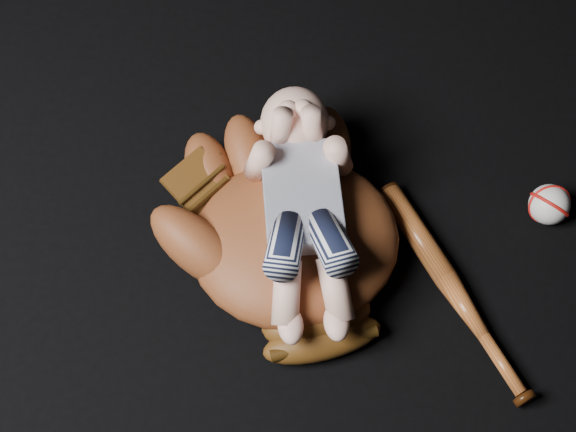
{
  "coord_description": "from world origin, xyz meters",
  "views": [
    {
      "loc": [
        0.01,
        -0.55,
        1.23
      ],
      "look_at": [
        -0.04,
        0.1,
        0.07
      ],
      "focal_mm": 55.0,
      "sensor_mm": 36.0,
      "label": 1
    }
  ],
  "objects": [
    {
      "name": "newborn_baby",
      "position": [
        -0.01,
        0.08,
        0.13
      ],
      "size": [
        0.24,
        0.42,
        0.16
      ],
      "primitive_type": null,
      "rotation": [
        0.0,
        0.0,
        0.14
      ],
      "color": "#F2B39C",
      "rests_on": "baseball_glove"
    },
    {
      "name": "baseball",
      "position": [
        0.37,
        0.18,
        0.03
      ],
      "size": [
        0.08,
        0.08,
        0.07
      ],
      "primitive_type": "sphere",
      "rotation": [
        0.0,
        0.0,
        -0.24
      ],
      "color": "white",
      "rests_on": "ground"
    },
    {
      "name": "baseball_glove",
      "position": [
        -0.02,
        0.07,
        0.07
      ],
      "size": [
        0.52,
        0.55,
        0.14
      ],
      "primitive_type": null,
      "rotation": [
        0.0,
        0.0,
        0.32
      ],
      "color": "#602C14",
      "rests_on": "ground"
    },
    {
      "name": "baseball_bat",
      "position": [
        0.22,
        0.02,
        0.02
      ],
      "size": [
        0.23,
        0.36,
        0.04
      ],
      "primitive_type": null,
      "rotation": [
        0.0,
        0.0,
        0.53
      ],
      "color": "#9F4C1E",
      "rests_on": "ground"
    }
  ]
}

